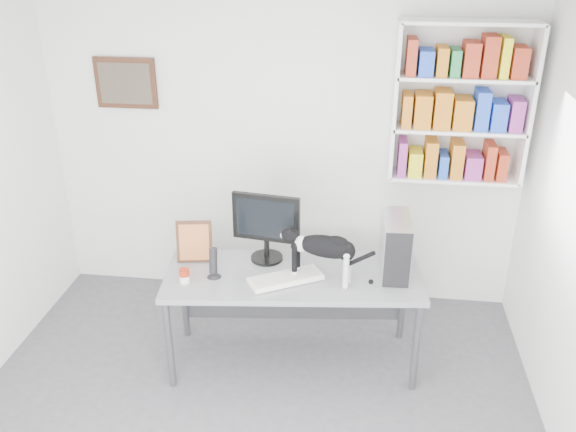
{
  "coord_description": "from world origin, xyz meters",
  "views": [
    {
      "loc": [
        0.67,
        -2.84,
        3.06
      ],
      "look_at": [
        0.11,
        1.53,
        0.97
      ],
      "focal_mm": 38.0,
      "sensor_mm": 36.0,
      "label": 1
    }
  ],
  "objects_px": {
    "desk": "(293,318)",
    "leaning_print": "(194,241)",
    "speaker": "(213,262)",
    "soup_can": "(184,276)",
    "pc_tower": "(395,246)",
    "bookshelf": "(461,104)",
    "cat": "(324,258)",
    "monitor": "(266,227)",
    "keyboard": "(285,278)"
  },
  "relations": [
    {
      "from": "pc_tower",
      "to": "soup_can",
      "type": "relative_size",
      "value": 4.14
    },
    {
      "from": "leaning_print",
      "to": "pc_tower",
      "type": "bearing_deg",
      "value": -9.17
    },
    {
      "from": "keyboard",
      "to": "speaker",
      "type": "xyz_separation_m",
      "value": [
        -0.52,
        -0.01,
        0.1
      ]
    },
    {
      "from": "monitor",
      "to": "cat",
      "type": "relative_size",
      "value": 0.89
    },
    {
      "from": "desk",
      "to": "leaning_print",
      "type": "height_order",
      "value": "leaning_print"
    },
    {
      "from": "speaker",
      "to": "bookshelf",
      "type": "bearing_deg",
      "value": 33.58
    },
    {
      "from": "bookshelf",
      "to": "keyboard",
      "type": "relative_size",
      "value": 2.37
    },
    {
      "from": "monitor",
      "to": "soup_can",
      "type": "relative_size",
      "value": 5.2
    },
    {
      "from": "bookshelf",
      "to": "soup_can",
      "type": "height_order",
      "value": "bookshelf"
    },
    {
      "from": "bookshelf",
      "to": "speaker",
      "type": "xyz_separation_m",
      "value": [
        -1.74,
        -1.0,
        -0.95
      ]
    },
    {
      "from": "pc_tower",
      "to": "speaker",
      "type": "xyz_separation_m",
      "value": [
        -1.29,
        -0.23,
        -0.1
      ]
    },
    {
      "from": "desk",
      "to": "speaker",
      "type": "xyz_separation_m",
      "value": [
        -0.56,
        -0.11,
        0.51
      ]
    },
    {
      "from": "soup_can",
      "to": "cat",
      "type": "distance_m",
      "value": 1.0
    },
    {
      "from": "bookshelf",
      "to": "cat",
      "type": "height_order",
      "value": "bookshelf"
    },
    {
      "from": "cat",
      "to": "monitor",
      "type": "bearing_deg",
      "value": 161.71
    },
    {
      "from": "monitor",
      "to": "cat",
      "type": "distance_m",
      "value": 0.53
    },
    {
      "from": "pc_tower",
      "to": "soup_can",
      "type": "height_order",
      "value": "pc_tower"
    },
    {
      "from": "keyboard",
      "to": "leaning_print",
      "type": "bearing_deg",
      "value": 133.89
    },
    {
      "from": "soup_can",
      "to": "keyboard",
      "type": "bearing_deg",
      "value": 8.77
    },
    {
      "from": "speaker",
      "to": "cat",
      "type": "distance_m",
      "value": 0.79
    },
    {
      "from": "keyboard",
      "to": "pc_tower",
      "type": "bearing_deg",
      "value": -13.44
    },
    {
      "from": "bookshelf",
      "to": "keyboard",
      "type": "xyz_separation_m",
      "value": [
        -1.22,
        -0.98,
        -1.05
      ]
    },
    {
      "from": "keyboard",
      "to": "monitor",
      "type": "bearing_deg",
      "value": 91.91
    },
    {
      "from": "desk",
      "to": "soup_can",
      "type": "xyz_separation_m",
      "value": [
        -0.75,
        -0.21,
        0.44
      ]
    },
    {
      "from": "bookshelf",
      "to": "pc_tower",
      "type": "bearing_deg",
      "value": -120.93
    },
    {
      "from": "speaker",
      "to": "leaning_print",
      "type": "distance_m",
      "value": 0.3
    },
    {
      "from": "monitor",
      "to": "cat",
      "type": "xyz_separation_m",
      "value": [
        0.45,
        -0.26,
        -0.08
      ]
    },
    {
      "from": "bookshelf",
      "to": "soup_can",
      "type": "relative_size",
      "value": 11.83
    },
    {
      "from": "cat",
      "to": "bookshelf",
      "type": "bearing_deg",
      "value": 56.83
    },
    {
      "from": "soup_can",
      "to": "speaker",
      "type": "bearing_deg",
      "value": 27.28
    },
    {
      "from": "pc_tower",
      "to": "cat",
      "type": "xyz_separation_m",
      "value": [
        -0.5,
        -0.19,
        -0.03
      ]
    },
    {
      "from": "keyboard",
      "to": "cat",
      "type": "bearing_deg",
      "value": -22.26
    },
    {
      "from": "monitor",
      "to": "leaning_print",
      "type": "distance_m",
      "value": 0.55
    },
    {
      "from": "monitor",
      "to": "cat",
      "type": "bearing_deg",
      "value": -22.4
    },
    {
      "from": "cat",
      "to": "pc_tower",
      "type": "bearing_deg",
      "value": 32.66
    },
    {
      "from": "bookshelf",
      "to": "leaning_print",
      "type": "xyz_separation_m",
      "value": [
        -1.94,
        -0.77,
        -0.91
      ]
    },
    {
      "from": "desk",
      "to": "leaning_print",
      "type": "bearing_deg",
      "value": 165.39
    },
    {
      "from": "monitor",
      "to": "soup_can",
      "type": "height_order",
      "value": "monitor"
    },
    {
      "from": "keyboard",
      "to": "soup_can",
      "type": "relative_size",
      "value": 4.99
    },
    {
      "from": "bookshelf",
      "to": "desk",
      "type": "distance_m",
      "value": 2.08
    },
    {
      "from": "speaker",
      "to": "leaning_print",
      "type": "height_order",
      "value": "leaning_print"
    },
    {
      "from": "pc_tower",
      "to": "speaker",
      "type": "relative_size",
      "value": 1.81
    },
    {
      "from": "speaker",
      "to": "leaning_print",
      "type": "relative_size",
      "value": 0.73
    },
    {
      "from": "leaning_print",
      "to": "cat",
      "type": "relative_size",
      "value": 0.54
    },
    {
      "from": "bookshelf",
      "to": "cat",
      "type": "xyz_separation_m",
      "value": [
        -0.96,
        -0.95,
        -0.88
      ]
    },
    {
      "from": "soup_can",
      "to": "cat",
      "type": "xyz_separation_m",
      "value": [
        0.98,
        0.14,
        0.14
      ]
    },
    {
      "from": "keyboard",
      "to": "cat",
      "type": "distance_m",
      "value": 0.32
    },
    {
      "from": "keyboard",
      "to": "speaker",
      "type": "relative_size",
      "value": 2.18
    },
    {
      "from": "speaker",
      "to": "soup_can",
      "type": "relative_size",
      "value": 2.29
    },
    {
      "from": "desk",
      "to": "keyboard",
      "type": "bearing_deg",
      "value": -118.8
    }
  ]
}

